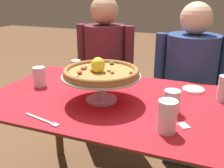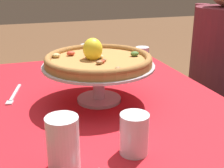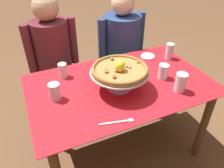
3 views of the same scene
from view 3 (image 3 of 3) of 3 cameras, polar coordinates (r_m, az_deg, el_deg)
name	(u,v)px [view 3 (image 3 of 3)]	position (r m, az deg, el deg)	size (l,w,h in m)	color
ground_plane	(119,147)	(2.10, 1.83, -16.15)	(14.00, 14.00, 0.00)	brown
dining_table	(120,95)	(1.66, 2.22, -2.80)	(1.33, 0.84, 0.72)	brown
pizza_stand	(120,76)	(1.50, 1.98, 2.15)	(0.41, 0.41, 0.14)	#B7B7C1
pizza	(120,69)	(1.47, 2.01, 3.91)	(0.38, 0.38, 0.10)	#AD753D
water_glass_side_right	(163,72)	(1.69, 13.26, 3.00)	(0.08, 0.08, 0.11)	silver
water_glass_back_right	(169,52)	(1.98, 14.77, 8.04)	(0.07, 0.07, 0.14)	silver
water_glass_front_right	(181,84)	(1.57, 17.49, 0.12)	(0.08, 0.08, 0.14)	white
water_glass_back_left	(63,71)	(1.70, -12.71, 3.32)	(0.07, 0.07, 0.11)	white
water_glass_side_left	(55,92)	(1.48, -14.73, -2.10)	(0.08, 0.08, 0.12)	silver
side_plate	(148,56)	(1.98, 9.35, 7.18)	(0.13, 0.13, 0.02)	white
dinner_fork	(119,122)	(1.30, 1.73, -9.90)	(0.21, 0.06, 0.01)	#B7B7C1
sugar_packet	(180,83)	(1.68, 17.35, 0.27)	(0.05, 0.04, 0.01)	white
diner_left	(55,63)	(2.19, -14.73, 5.43)	(0.49, 0.35, 1.23)	black
diner_right	(122,51)	(2.33, 2.52, 8.50)	(0.53, 0.40, 1.20)	navy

